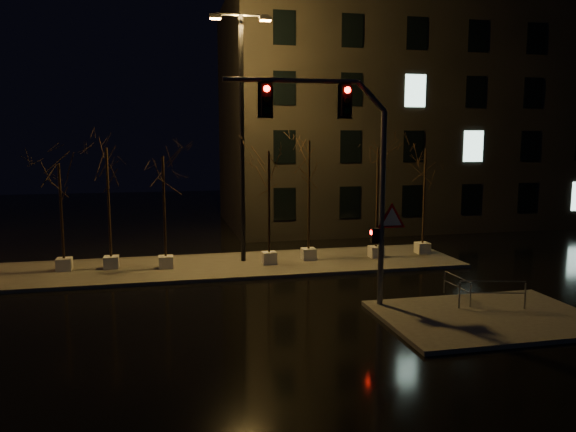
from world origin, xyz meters
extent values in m
plane|color=black|center=(0.00, 0.00, 0.00)|extent=(90.00, 90.00, 0.00)
cube|color=#45433D|center=(0.00, 6.00, 0.07)|extent=(22.00, 5.00, 0.15)
cube|color=#45433D|center=(7.50, -3.50, 0.07)|extent=(7.00, 5.00, 0.15)
cube|color=black|center=(14.00, 18.00, 7.50)|extent=(25.00, 12.00, 15.00)
cube|color=silver|center=(-7.30, 6.44, 0.43)|extent=(0.65, 0.65, 0.55)
cylinder|color=black|center=(-7.30, 6.44, 2.80)|extent=(0.11, 0.11, 4.21)
cube|color=silver|center=(-5.28, 6.40, 0.43)|extent=(0.65, 0.65, 0.55)
cylinder|color=black|center=(-5.28, 6.40, 3.14)|extent=(0.11, 0.11, 4.89)
cube|color=silver|center=(-2.86, 5.91, 0.43)|extent=(0.65, 0.65, 0.55)
cylinder|color=black|center=(-2.86, 5.91, 2.96)|extent=(0.11, 0.11, 4.51)
cube|color=silver|center=(1.89, 5.75, 0.43)|extent=(0.65, 0.65, 0.55)
cylinder|color=black|center=(1.89, 5.75, 3.05)|extent=(0.11, 0.11, 4.71)
cube|color=silver|center=(3.92, 6.19, 0.43)|extent=(0.65, 0.65, 0.55)
cylinder|color=black|center=(3.92, 6.19, 3.29)|extent=(0.11, 0.11, 5.19)
cube|color=silver|center=(7.31, 5.97, 0.43)|extent=(0.65, 0.65, 0.55)
cylinder|color=black|center=(7.31, 5.97, 3.12)|extent=(0.11, 0.11, 4.85)
cube|color=silver|center=(10.00, 6.37, 0.43)|extent=(0.65, 0.65, 0.55)
cylinder|color=black|center=(10.00, 6.37, 3.09)|extent=(0.11, 0.11, 4.77)
cylinder|color=slate|center=(4.50, -1.50, 3.53)|extent=(0.20, 0.20, 6.77)
cylinder|color=slate|center=(1.30, -1.42, 7.86)|extent=(4.51, 0.27, 0.16)
cube|color=black|center=(3.15, -1.47, 7.24)|extent=(0.34, 0.26, 1.01)
cube|color=black|center=(0.44, -1.40, 7.24)|extent=(0.34, 0.26, 1.01)
cube|color=black|center=(4.25, -1.49, 2.63)|extent=(0.25, 0.21, 0.51)
cone|color=red|center=(4.84, -1.56, 3.19)|extent=(1.17, 0.06, 1.17)
sphere|color=#FF0C07|center=(4.50, -1.50, 7.58)|extent=(0.20, 0.20, 0.20)
cylinder|color=black|center=(0.79, 6.64, 5.85)|extent=(0.23, 0.23, 11.40)
cylinder|color=black|center=(0.79, 6.64, 11.55)|extent=(2.51, 0.21, 0.11)
cube|color=orange|center=(-0.35, 6.68, 11.38)|extent=(0.58, 0.34, 0.23)
cube|color=orange|center=(1.93, 6.59, 11.38)|extent=(0.58, 0.34, 0.23)
cylinder|color=slate|center=(6.99, -2.57, 0.61)|extent=(0.05, 0.05, 0.92)
cylinder|color=slate|center=(9.16, -3.15, 0.61)|extent=(0.05, 0.05, 0.92)
cylinder|color=slate|center=(8.08, -2.86, 1.12)|extent=(2.18, 0.61, 0.04)
cylinder|color=slate|center=(8.08, -2.86, 0.71)|extent=(2.18, 0.61, 0.04)
cylinder|color=slate|center=(7.46, -2.52, 0.56)|extent=(0.05, 0.05, 0.81)
cylinder|color=slate|center=(7.43, -0.71, 0.56)|extent=(0.05, 0.05, 0.81)
cylinder|color=slate|center=(7.44, -1.61, 1.01)|extent=(0.07, 1.81, 0.04)
cylinder|color=slate|center=(7.44, -1.61, 0.65)|extent=(0.07, 1.81, 0.04)
camera|label=1|loc=(-2.97, -19.63, 6.01)|focal=35.00mm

